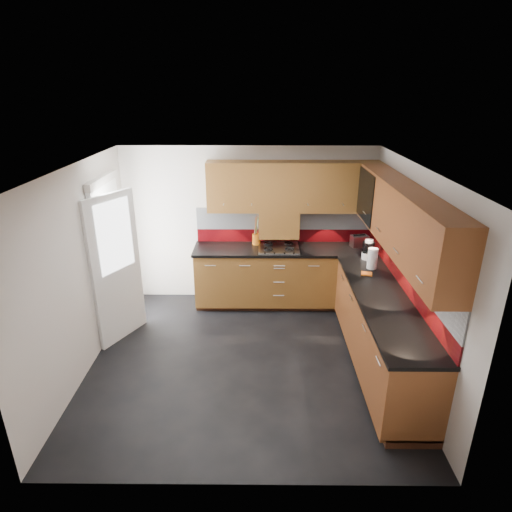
{
  "coord_description": "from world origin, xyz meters",
  "views": [
    {
      "loc": [
        0.16,
        -4.49,
        3.2
      ],
      "look_at": [
        0.12,
        0.65,
        1.15
      ],
      "focal_mm": 30.0,
      "sensor_mm": 36.0,
      "label": 1
    }
  ],
  "objects_px": {
    "gas_hob": "(279,248)",
    "utensil_pot": "(256,238)",
    "toaster": "(359,241)",
    "food_processor": "(368,250)"
  },
  "relations": [
    {
      "from": "utensil_pot",
      "to": "toaster",
      "type": "relative_size",
      "value": 1.67
    },
    {
      "from": "gas_hob",
      "to": "food_processor",
      "type": "xyz_separation_m",
      "value": [
        1.23,
        -0.39,
        0.11
      ]
    },
    {
      "from": "utensil_pot",
      "to": "food_processor",
      "type": "relative_size",
      "value": 1.61
    },
    {
      "from": "toaster",
      "to": "gas_hob",
      "type": "bearing_deg",
      "value": -174.85
    },
    {
      "from": "utensil_pot",
      "to": "toaster",
      "type": "xyz_separation_m",
      "value": [
        1.55,
        -0.09,
        -0.01
      ]
    },
    {
      "from": "gas_hob",
      "to": "utensil_pot",
      "type": "height_order",
      "value": "utensil_pot"
    },
    {
      "from": "utensil_pot",
      "to": "food_processor",
      "type": "distance_m",
      "value": 1.67
    },
    {
      "from": "utensil_pot",
      "to": "toaster",
      "type": "bearing_deg",
      "value": -3.33
    },
    {
      "from": "toaster",
      "to": "food_processor",
      "type": "relative_size",
      "value": 0.96
    },
    {
      "from": "gas_hob",
      "to": "utensil_pot",
      "type": "xyz_separation_m",
      "value": [
        -0.33,
        0.2,
        0.09
      ]
    }
  ]
}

